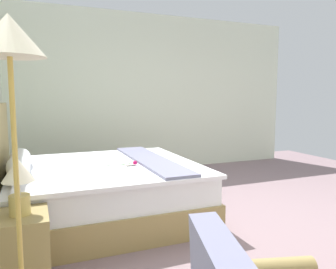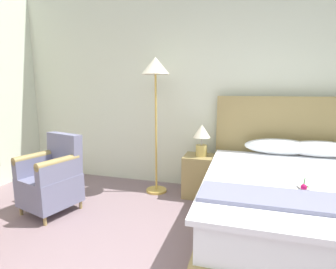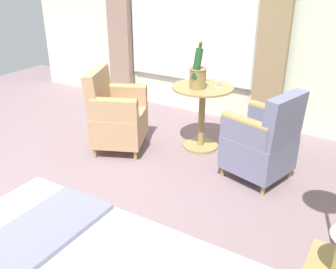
{
  "view_description": "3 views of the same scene",
  "coord_description": "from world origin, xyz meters",
  "px_view_note": "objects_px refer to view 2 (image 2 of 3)",
  "views": [
    {
      "loc": [
        -2.74,
        2.23,
        1.38
      ],
      "look_at": [
        -0.28,
        1.22,
        1.08
      ],
      "focal_mm": 35.0,
      "sensor_mm": 36.0,
      "label": 1
    },
    {
      "loc": [
        0.25,
        -0.93,
        1.4
      ],
      "look_at": [
        -0.48,
        1.58,
        0.95
      ],
      "focal_mm": 28.0,
      "sensor_mm": 36.0,
      "label": 2
    },
    {
      "loc": [
        1.3,
        2.32,
        1.88
      ],
      "look_at": [
        -0.29,
        1.36,
        1.04
      ],
      "focal_mm": 40.0,
      "sensor_mm": 36.0,
      "label": 3
    }
  ],
  "objects_px": {
    "floor_lamp_brass": "(156,78)",
    "nightstand": "(201,176)",
    "bedside_lamp": "(202,136)",
    "bed": "(312,205)",
    "armchair_by_window": "(52,178)"
  },
  "relations": [
    {
      "from": "bed",
      "to": "bedside_lamp",
      "type": "xyz_separation_m",
      "value": [
        -1.15,
        0.74,
        0.45
      ]
    },
    {
      "from": "bed",
      "to": "nightstand",
      "type": "bearing_deg",
      "value": 147.16
    },
    {
      "from": "nightstand",
      "to": "bedside_lamp",
      "type": "bearing_deg",
      "value": -180.0
    },
    {
      "from": "floor_lamp_brass",
      "to": "armchair_by_window",
      "type": "distance_m",
      "value": 1.74
    },
    {
      "from": "floor_lamp_brass",
      "to": "bedside_lamp",
      "type": "bearing_deg",
      "value": 2.03
    },
    {
      "from": "bed",
      "to": "armchair_by_window",
      "type": "height_order",
      "value": "bed"
    },
    {
      "from": "floor_lamp_brass",
      "to": "armchair_by_window",
      "type": "bearing_deg",
      "value": -137.52
    },
    {
      "from": "nightstand",
      "to": "bedside_lamp",
      "type": "xyz_separation_m",
      "value": [
        -0.0,
        -0.0,
        0.53
      ]
    },
    {
      "from": "nightstand",
      "to": "floor_lamp_brass",
      "type": "distance_m",
      "value": 1.41
    },
    {
      "from": "floor_lamp_brass",
      "to": "armchair_by_window",
      "type": "relative_size",
      "value": 2.03
    },
    {
      "from": "nightstand",
      "to": "armchair_by_window",
      "type": "relative_size",
      "value": 0.62
    },
    {
      "from": "bed",
      "to": "armchair_by_window",
      "type": "distance_m",
      "value": 2.73
    },
    {
      "from": "bed",
      "to": "armchair_by_window",
      "type": "xyz_separation_m",
      "value": [
        -2.72,
        -0.16,
        0.04
      ]
    },
    {
      "from": "bedside_lamp",
      "to": "nightstand",
      "type": "bearing_deg",
      "value": 0.0
    },
    {
      "from": "floor_lamp_brass",
      "to": "nightstand",
      "type": "bearing_deg",
      "value": 2.03
    }
  ]
}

